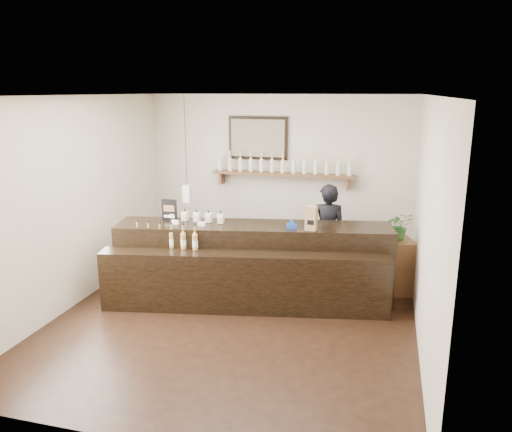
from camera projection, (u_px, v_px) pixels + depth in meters
name	position (u px, v px, depth m)	size (l,w,h in m)	color
ground	(236.00, 316.00, 6.49)	(5.00, 5.00, 0.00)	black
room_shell	(235.00, 188.00, 6.07)	(5.00, 5.00, 5.00)	beige
back_wall_decor	(269.00, 159.00, 8.32)	(2.66, 0.96, 1.69)	#58341E
counter	(251.00, 266.00, 6.88)	(3.85, 1.68, 1.23)	black
promo_sign	(169.00, 210.00, 7.05)	(0.22, 0.03, 0.31)	black
paper_bag	(311.00, 218.00, 6.58)	(0.16, 0.13, 0.32)	#9F704D
tape_dispenser	(292.00, 225.00, 6.68)	(0.14, 0.06, 0.11)	#173FA4
side_cabinet	(396.00, 265.00, 7.23)	(0.54, 0.64, 0.79)	#58341E
potted_plant	(399.00, 226.00, 7.08)	(0.36, 0.31, 0.40)	#2B5B24
shopkeeper	(327.00, 227.00, 7.49)	(0.63, 0.41, 1.72)	black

